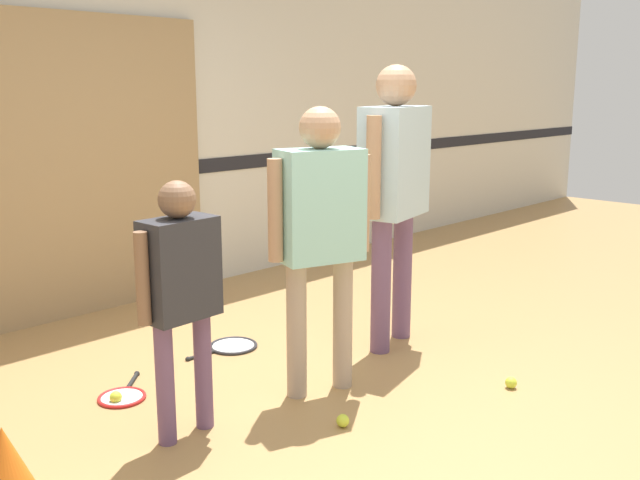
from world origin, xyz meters
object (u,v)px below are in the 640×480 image
at_px(person_instructor, 320,220).
at_px(training_cone, 5,461).
at_px(tennis_ball_by_spare_racket, 116,397).
at_px(racket_spare_on_floor, 123,396).
at_px(tennis_ball_stray_left, 511,383).
at_px(tennis_ball_near_instructor, 343,421).
at_px(racket_second_spare, 231,346).
at_px(person_student_left, 181,282).
at_px(person_student_right, 394,176).

distance_m(person_instructor, training_cone, 1.88).
bearing_deg(training_cone, tennis_ball_by_spare_racket, 31.38).
height_order(racket_spare_on_floor, tennis_ball_stray_left, tennis_ball_stray_left).
distance_m(tennis_ball_near_instructor, tennis_ball_stray_left, 1.08).
height_order(person_instructor, racket_second_spare, person_instructor).
bearing_deg(person_instructor, racket_second_spare, 103.81).
relative_size(person_student_left, person_student_right, 0.70).
bearing_deg(person_student_right, racket_second_spare, -55.06).
xyz_separation_m(person_instructor, tennis_ball_stray_left, (0.78, -0.76, -0.95)).
xyz_separation_m(racket_second_spare, tennis_ball_by_spare_racket, (-0.97, -0.21, 0.02)).
relative_size(person_student_right, racket_second_spare, 3.41).
height_order(racket_spare_on_floor, tennis_ball_by_spare_racket, tennis_ball_by_spare_racket).
distance_m(racket_spare_on_floor, tennis_ball_near_instructor, 1.26).
relative_size(tennis_ball_by_spare_racket, tennis_ball_stray_left, 1.00).
relative_size(person_instructor, tennis_ball_by_spare_racket, 24.05).
distance_m(person_student_left, person_student_right, 1.74).
height_order(person_instructor, racket_spare_on_floor, person_instructor).
height_order(person_student_left, tennis_ball_stray_left, person_student_left).
relative_size(person_student_left, tennis_ball_near_instructor, 19.18).
xyz_separation_m(racket_spare_on_floor, racket_second_spare, (0.90, 0.17, 0.00)).
height_order(person_student_right, tennis_ball_stray_left, person_student_right).
bearing_deg(person_student_right, training_cone, -14.06).
relative_size(person_instructor, person_student_right, 0.87).
relative_size(racket_spare_on_floor, racket_second_spare, 0.82).
height_order(person_instructor, tennis_ball_near_instructor, person_instructor).
height_order(person_student_left, person_student_right, person_student_right).
bearing_deg(person_student_right, tennis_ball_stray_left, 71.03).
xyz_separation_m(person_student_left, racket_second_spare, (0.91, 0.78, -0.77)).
bearing_deg(person_instructor, racket_spare_on_floor, 157.70).
bearing_deg(person_instructor, person_student_left, -168.96).
bearing_deg(tennis_ball_by_spare_racket, person_instructor, -37.37).
bearing_deg(training_cone, person_student_left, -6.36).
bearing_deg(racket_second_spare, training_cone, 24.18).
bearing_deg(person_student_right, tennis_ball_by_spare_racket, -29.39).
bearing_deg(person_student_left, tennis_ball_stray_left, -30.79).
distance_m(person_student_right, training_cone, 2.73).
bearing_deg(tennis_ball_by_spare_racket, person_student_right, -15.73).
xyz_separation_m(person_instructor, tennis_ball_near_instructor, (-0.24, -0.39, -0.95)).
xyz_separation_m(racket_second_spare, tennis_ball_near_instructor, (-0.31, -1.28, 0.02)).
height_order(person_student_left, racket_spare_on_floor, person_student_left).
xyz_separation_m(racket_spare_on_floor, tennis_ball_by_spare_racket, (-0.06, -0.03, 0.02)).
xyz_separation_m(racket_spare_on_floor, training_cone, (-0.85, -0.51, 0.15)).
xyz_separation_m(tennis_ball_near_instructor, tennis_ball_by_spare_racket, (-0.66, 1.07, 0.00)).
relative_size(tennis_ball_stray_left, training_cone, 0.21).
bearing_deg(racket_second_spare, tennis_ball_near_instructor, 79.22).
xyz_separation_m(person_instructor, racket_spare_on_floor, (-0.83, 0.72, -0.97)).
height_order(person_student_right, racket_second_spare, person_student_right).
xyz_separation_m(person_student_left, training_cone, (-0.85, 0.09, -0.63)).
bearing_deg(racket_spare_on_floor, racket_second_spare, -33.48).
distance_m(person_student_left, racket_second_spare, 1.42).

